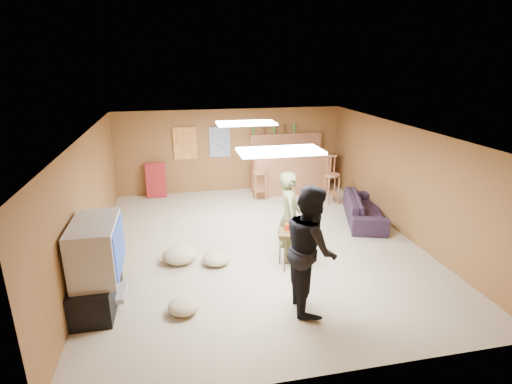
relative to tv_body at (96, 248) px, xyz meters
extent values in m
plane|color=tan|center=(2.65, 1.50, -0.90)|extent=(7.00, 7.00, 0.00)
cube|color=silver|center=(2.65, 1.50, 1.30)|extent=(6.00, 7.00, 0.02)
cube|color=brown|center=(2.65, 5.00, 0.20)|extent=(6.00, 0.02, 2.20)
cube|color=brown|center=(2.65, -2.00, 0.20)|extent=(6.00, 0.02, 2.20)
cube|color=brown|center=(-0.35, 1.50, 0.20)|extent=(0.02, 7.00, 2.20)
cube|color=brown|center=(5.65, 1.50, 0.20)|extent=(0.02, 7.00, 2.20)
cube|color=black|center=(-0.07, 0.00, -0.65)|extent=(0.55, 1.30, 0.50)
cube|color=#B2B2B7|center=(0.15, 0.00, -0.75)|extent=(0.35, 0.50, 0.08)
cube|color=#B2B2B7|center=(0.00, 0.00, 0.00)|extent=(0.60, 1.10, 0.80)
cube|color=navy|center=(0.31, 0.00, 0.00)|extent=(0.02, 0.95, 0.65)
cube|color=#935835|center=(4.15, 4.45, -0.35)|extent=(2.00, 0.60, 1.10)
cube|color=#3C2613|center=(4.15, 4.20, 0.20)|extent=(2.10, 0.12, 0.05)
cube|color=#935835|center=(4.15, 4.90, 0.60)|extent=(2.00, 0.18, 0.05)
cube|color=#935835|center=(4.15, 4.92, 0.30)|extent=(2.00, 0.14, 0.60)
cube|color=#BF3F26|center=(1.45, 4.96, 0.45)|extent=(0.60, 0.03, 0.85)
cube|color=#334C99|center=(2.35, 4.96, 0.45)|extent=(0.55, 0.03, 0.80)
cube|color=maroon|center=(0.65, 4.80, -0.45)|extent=(0.50, 0.26, 0.91)
cube|color=white|center=(2.65, 0.00, 1.27)|extent=(1.20, 0.60, 0.04)
cube|color=white|center=(2.65, 2.70, 1.27)|extent=(1.20, 0.60, 0.04)
imported|color=brown|center=(3.05, 0.79, -0.08)|extent=(0.49, 0.66, 1.63)
imported|color=black|center=(2.93, -0.65, 0.02)|extent=(0.77, 0.95, 1.83)
imported|color=black|center=(5.22, 2.20, -0.62)|extent=(1.30, 2.04, 0.56)
cube|color=#3C2613|center=(3.05, 0.48, -0.56)|extent=(0.62, 0.55, 0.67)
cylinder|color=#BB2C0C|center=(2.94, 0.55, -0.17)|extent=(0.10, 0.10, 0.11)
cylinder|color=#BB2C0C|center=(3.12, 0.43, -0.18)|extent=(0.09, 0.09, 0.10)
cylinder|color=navy|center=(3.17, 0.57, -0.17)|extent=(0.09, 0.09, 0.12)
ellipsoid|color=tan|center=(1.14, 1.07, -0.76)|extent=(0.78, 0.78, 0.27)
ellipsoid|color=tan|center=(1.77, 0.86, -0.79)|extent=(0.53, 0.53, 0.22)
ellipsoid|color=tan|center=(1.15, -0.46, -0.80)|extent=(0.53, 0.53, 0.20)
camera|label=1|loc=(1.16, -5.41, 2.52)|focal=28.00mm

